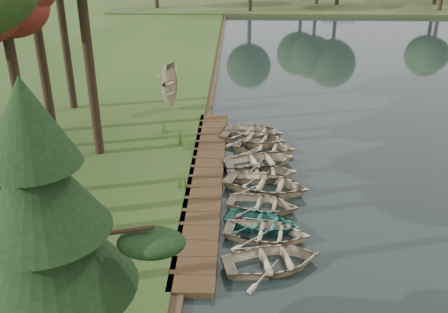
{
  "coord_description": "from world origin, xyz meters",
  "views": [
    {
      "loc": [
        -0.13,
        -20.45,
        11.08
      ],
      "look_at": [
        -0.76,
        0.37,
        1.14
      ],
      "focal_mm": 40.0,
      "sensor_mm": 36.0,
      "label": 1
    }
  ],
  "objects_px": {
    "boardwalk": "(206,179)",
    "rowboat_2": "(262,220)",
    "stored_rowboat": "(171,105)",
    "rowboat_1": "(266,231)",
    "pine_tree": "(43,213)",
    "rowboat_0": "(272,259)"
  },
  "relations": [
    {
      "from": "stored_rowboat",
      "to": "pine_tree",
      "type": "xyz_separation_m",
      "value": [
        0.02,
        -20.32,
        4.75
      ]
    },
    {
      "from": "boardwalk",
      "to": "stored_rowboat",
      "type": "relative_size",
      "value": 5.44
    },
    {
      "from": "boardwalk",
      "to": "rowboat_2",
      "type": "distance_m",
      "value": 4.54
    },
    {
      "from": "boardwalk",
      "to": "rowboat_2",
      "type": "relative_size",
      "value": 5.27
    },
    {
      "from": "rowboat_1",
      "to": "rowboat_2",
      "type": "height_order",
      "value": "rowboat_1"
    },
    {
      "from": "rowboat_1",
      "to": "stored_rowboat",
      "type": "bearing_deg",
      "value": 31.79
    },
    {
      "from": "rowboat_2",
      "to": "pine_tree",
      "type": "xyz_separation_m",
      "value": [
        -5.18,
        -7.6,
        4.99
      ]
    },
    {
      "from": "rowboat_1",
      "to": "stored_rowboat",
      "type": "distance_m",
      "value": 14.51
    },
    {
      "from": "rowboat_1",
      "to": "pine_tree",
      "type": "distance_m",
      "value": 9.97
    },
    {
      "from": "rowboat_2",
      "to": "stored_rowboat",
      "type": "height_order",
      "value": "stored_rowboat"
    },
    {
      "from": "stored_rowboat",
      "to": "pine_tree",
      "type": "distance_m",
      "value": 20.87
    },
    {
      "from": "rowboat_1",
      "to": "rowboat_2",
      "type": "distance_m",
      "value": 0.78
    },
    {
      "from": "stored_rowboat",
      "to": "pine_tree",
      "type": "bearing_deg",
      "value": -154.51
    },
    {
      "from": "rowboat_1",
      "to": "boardwalk",
      "type": "bearing_deg",
      "value": 39.88
    },
    {
      "from": "boardwalk",
      "to": "pine_tree",
      "type": "bearing_deg",
      "value": -103.37
    },
    {
      "from": "rowboat_1",
      "to": "pine_tree",
      "type": "height_order",
      "value": "pine_tree"
    },
    {
      "from": "boardwalk",
      "to": "rowboat_2",
      "type": "bearing_deg",
      "value": -57.01
    },
    {
      "from": "stored_rowboat",
      "to": "rowboat_0",
      "type": "bearing_deg",
      "value": -134.88
    },
    {
      "from": "boardwalk",
      "to": "rowboat_1",
      "type": "bearing_deg",
      "value": -60.35
    },
    {
      "from": "boardwalk",
      "to": "stored_rowboat",
      "type": "distance_m",
      "value": 9.34
    },
    {
      "from": "rowboat_1",
      "to": "rowboat_0",
      "type": "bearing_deg",
      "value": -165.74
    },
    {
      "from": "stored_rowboat",
      "to": "rowboat_2",
      "type": "bearing_deg",
      "value": -132.35
    }
  ]
}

